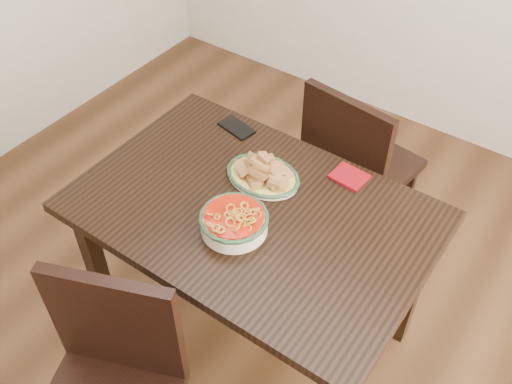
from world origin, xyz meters
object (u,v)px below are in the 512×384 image
Objects in this scene: chair_far at (354,163)px; noodle_bowl at (234,220)px; chair_near at (111,383)px; fish_plate at (263,169)px; smartphone at (237,128)px; dining_table at (253,226)px.

chair_far is 0.85m from noodle_bowl.
chair_near is 3.80× the size of noodle_bowl.
chair_far is at bearing 77.25° from fish_plate.
chair_near is 1.06m from smartphone.
fish_plate is 0.31m from smartphone.
fish_plate is (-0.12, -0.54, 0.30)m from chair_far.
fish_plate is at bearing 111.44° from dining_table.
noodle_bowl is (0.07, 0.56, 0.29)m from chair_near.
dining_table is 0.70m from chair_near.
dining_table is 0.46m from smartphone.
smartphone is at bearing 125.88° from noodle_bowl.
chair_near reaches higher than dining_table.
fish_plate reaches higher than dining_table.
smartphone is (-0.25, 0.18, -0.04)m from fish_plate.
noodle_bowl reaches higher than smartphone.
fish_plate is 0.27m from noodle_bowl.
dining_table is 4.42× the size of fish_plate.
fish_plate is at bearing 103.74° from noodle_bowl.
chair_near reaches higher than smartphone.
fish_plate is at bearing 84.73° from chair_far.
chair_near is at bearing -96.94° from noodle_bowl.
dining_table is at bearing 93.57° from noodle_bowl.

